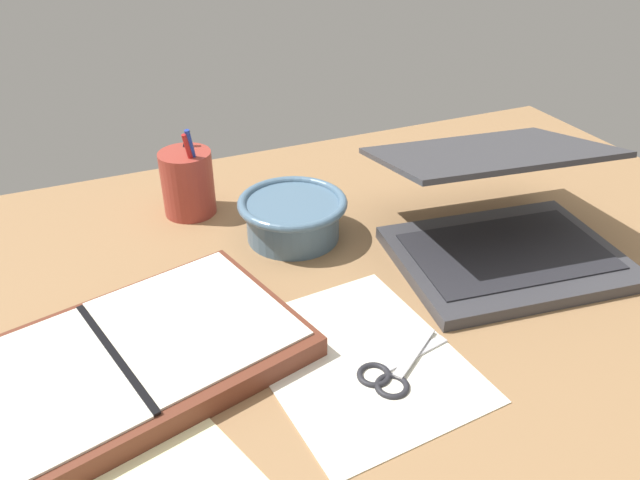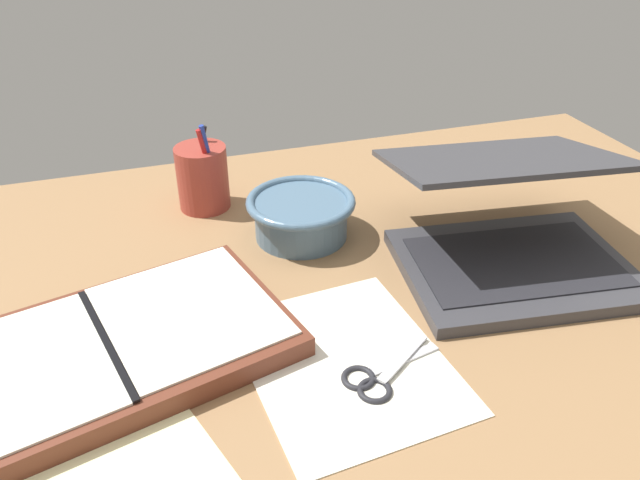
{
  "view_description": "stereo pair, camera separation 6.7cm",
  "coord_description": "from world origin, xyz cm",
  "px_view_note": "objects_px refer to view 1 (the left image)",
  "views": [
    {
      "loc": [
        -31.01,
        -59.21,
        51.6
      ],
      "look_at": [
        -3.42,
        4.23,
        9.0
      ],
      "focal_mm": 35.0,
      "sensor_mm": 36.0,
      "label": 1
    },
    {
      "loc": [
        -24.7,
        -61.59,
        51.6
      ],
      "look_at": [
        -3.42,
        4.23,
        9.0
      ],
      "focal_mm": 35.0,
      "sensor_mm": 36.0,
      "label": 2
    }
  ],
  "objects_px": {
    "bowl": "(293,216)",
    "laptop": "(500,220)",
    "scissors": "(391,374)",
    "pen_cup": "(188,183)",
    "planner": "(117,365)"
  },
  "relations": [
    {
      "from": "pen_cup",
      "to": "planner",
      "type": "xyz_separation_m",
      "value": [
        -0.16,
        -0.34,
        -0.04
      ]
    },
    {
      "from": "laptop",
      "to": "pen_cup",
      "type": "xyz_separation_m",
      "value": [
        -0.38,
        0.3,
        0.0
      ]
    },
    {
      "from": "scissors",
      "to": "pen_cup",
      "type": "bearing_deg",
      "value": 80.39
    },
    {
      "from": "pen_cup",
      "to": "scissors",
      "type": "distance_m",
      "value": 0.48
    },
    {
      "from": "bowl",
      "to": "laptop",
      "type": "bearing_deg",
      "value": -31.28
    },
    {
      "from": "laptop",
      "to": "planner",
      "type": "xyz_separation_m",
      "value": [
        -0.55,
        -0.04,
        -0.04
      ]
    },
    {
      "from": "pen_cup",
      "to": "bowl",
      "type": "bearing_deg",
      "value": -48.23
    },
    {
      "from": "laptop",
      "to": "scissors",
      "type": "relative_size",
      "value": 2.85
    },
    {
      "from": "bowl",
      "to": "pen_cup",
      "type": "height_order",
      "value": "pen_cup"
    },
    {
      "from": "bowl",
      "to": "planner",
      "type": "bearing_deg",
      "value": -145.19
    },
    {
      "from": "laptop",
      "to": "pen_cup",
      "type": "relative_size",
      "value": 2.38
    },
    {
      "from": "bowl",
      "to": "scissors",
      "type": "relative_size",
      "value": 1.3
    },
    {
      "from": "bowl",
      "to": "scissors",
      "type": "bearing_deg",
      "value": -91.7
    },
    {
      "from": "laptop",
      "to": "scissors",
      "type": "bearing_deg",
      "value": -140.69
    },
    {
      "from": "laptop",
      "to": "scissors",
      "type": "height_order",
      "value": "laptop"
    }
  ]
}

